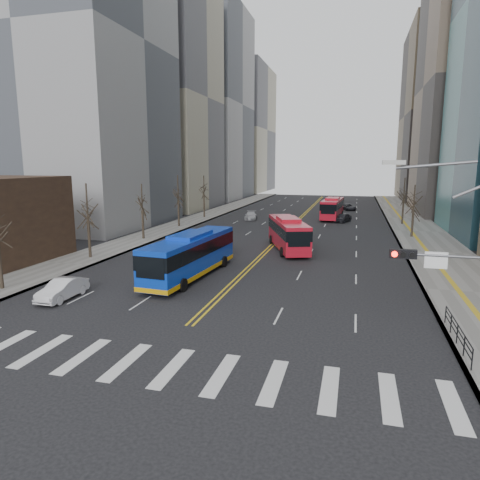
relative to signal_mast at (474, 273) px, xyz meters
name	(u,v)px	position (x,y,z in m)	size (l,w,h in m)	color
ground	(149,365)	(-13.77, -2.00, -4.86)	(220.00, 220.00, 0.00)	black
sidewalk_right	(419,232)	(3.73, 43.00, -4.78)	(7.00, 130.00, 0.15)	slate
sidewalk_left	(186,223)	(-30.27, 43.00, -4.78)	(5.00, 130.00, 0.15)	slate
crosswalk	(149,365)	(-13.77, -2.00, -4.85)	(26.70, 4.00, 0.01)	silver
centerline	(300,219)	(-13.77, 53.00, -4.85)	(0.55, 100.00, 0.01)	gold
office_towers	(313,84)	(-13.64, 66.51, 19.07)	(83.00, 134.00, 58.00)	gray
signal_mast	(474,273)	(0.00, 0.00, 0.00)	(5.37, 0.37, 9.39)	slate
pedestrian_railing	(457,331)	(0.53, 4.00, -4.03)	(0.06, 6.06, 1.02)	black
street_trees	(223,199)	(-20.94, 32.55, 0.02)	(35.20, 47.20, 7.60)	black
blue_bus	(191,254)	(-17.68, 13.26, -2.94)	(3.67, 12.78, 3.66)	#0D39C3
red_bus_near	(288,232)	(-11.67, 26.44, -2.89)	(6.21, 11.38, 3.54)	#B41324
red_bus_far	(332,207)	(-8.49, 54.51, -2.86)	(3.42, 11.46, 3.58)	#B41324
car_white	(62,289)	(-24.08, 5.41, -4.16)	(1.47, 4.23, 1.39)	silver
car_dark_mid	(343,218)	(-6.60, 50.62, -4.14)	(1.68, 4.18, 1.42)	black
car_silver	(251,216)	(-21.51, 49.84, -4.20)	(1.84, 4.52, 1.31)	#A9A8AE
car_dark_far	(349,207)	(-6.06, 69.05, -4.24)	(2.05, 4.44, 1.23)	black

